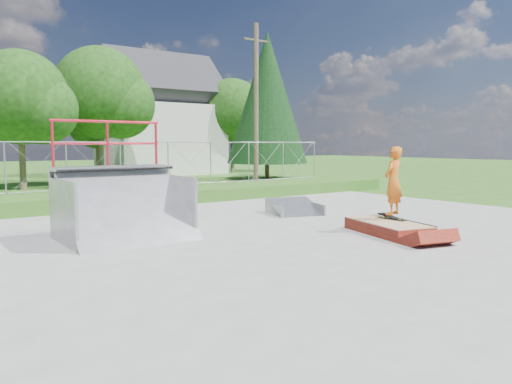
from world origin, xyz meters
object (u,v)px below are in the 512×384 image
flat_bank_ramp (295,208)px  skater (393,184)px  quarter_pipe (126,180)px  grind_box (388,228)px

flat_bank_ramp → skater: (-0.04, -3.81, 1.01)m
skater → flat_bank_ramp: bearing=-106.4°
skater → quarter_pipe: bearing=-42.5°
quarter_pipe → flat_bank_ramp: size_ratio=1.81×
quarter_pipe → skater: size_ratio=1.64×
grind_box → skater: size_ratio=1.44×
grind_box → flat_bank_ramp: flat_bank_ramp is taller
grind_box → skater: (0.38, 0.17, 1.06)m
flat_bank_ramp → skater: size_ratio=0.91×
quarter_pipe → flat_bank_ramp: quarter_pipe is taller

